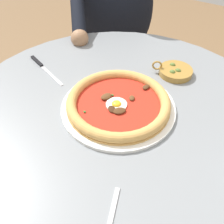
{
  "coord_description": "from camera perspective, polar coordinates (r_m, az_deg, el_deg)",
  "views": [
    {
      "loc": [
        0.26,
        -0.45,
        1.22
      ],
      "look_at": [
        -0.0,
        -0.03,
        0.74
      ],
      "focal_mm": 39.84,
      "sensor_mm": 36.0,
      "label": 1
    }
  ],
  "objects": [
    {
      "name": "steak_knife",
      "position": [
        0.92,
        -15.85,
        10.19
      ],
      "size": [
        0.21,
        0.08,
        0.01
      ],
      "color": "silver",
      "rests_on": "dining_table"
    },
    {
      "name": "pizza_on_plate",
      "position": [
        0.71,
        1.34,
        2.16
      ],
      "size": [
        0.33,
        0.33,
        0.04
      ],
      "color": "white",
      "rests_on": "dining_table"
    },
    {
      "name": "cafe_chair_diner",
      "position": [
        1.53,
        0.01,
        17.42
      ],
      "size": [
        0.59,
        0.59,
        0.9
      ],
      "color": "beige",
      "rests_on": "ground"
    },
    {
      "name": "dining_table",
      "position": [
        0.84,
        1.24,
        -7.41
      ],
      "size": [
        0.96,
        0.96,
        0.73
      ],
      "color": "gray",
      "rests_on": "ground"
    },
    {
      "name": "diner_person",
      "position": [
        1.4,
        0.07,
        14.62
      ],
      "size": [
        0.45,
        0.58,
        1.19
      ],
      "color": "#282833",
      "rests_on": "ground"
    },
    {
      "name": "ground_plane",
      "position": [
        1.34,
        0.84,
        -22.87
      ],
      "size": [
        6.0,
        6.0,
        0.02
      ],
      "primitive_type": "cube",
      "color": "brown"
    },
    {
      "name": "olive_pan",
      "position": [
        0.87,
        14.26,
        9.05
      ],
      "size": [
        0.13,
        0.11,
        0.04
      ],
      "color": "olive",
      "rests_on": "dining_table"
    }
  ]
}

